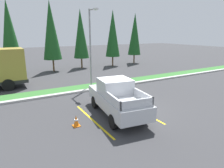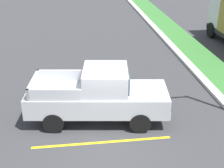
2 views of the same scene
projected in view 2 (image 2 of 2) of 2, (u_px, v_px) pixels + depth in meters
ground_plane at (110, 130)px, 11.92m from camera, size 120.00×120.00×0.00m
parking_line_near at (95, 100)px, 13.99m from camera, size 0.12×4.80×0.01m
parking_line_far at (102, 142)px, 11.21m from camera, size 0.12×4.80×0.01m
pickup_truck_main at (99, 95)px, 12.16m from camera, size 2.57×5.43×2.10m
traffic_cone at (87, 84)px, 14.77m from camera, size 0.36×0.36×0.60m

